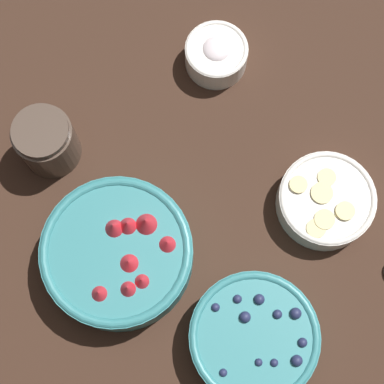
{
  "coord_description": "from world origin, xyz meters",
  "views": [
    {
      "loc": [
        0.01,
        -0.26,
        0.93
      ],
      "look_at": [
        -0.0,
        -0.01,
        0.04
      ],
      "focal_mm": 60.0,
      "sensor_mm": 36.0,
      "label": 1
    }
  ],
  "objects_px": {
    "bowl_blueberries": "(254,338)",
    "bowl_cream": "(216,54)",
    "bowl_strawberries": "(118,253)",
    "jar_chocolate": "(47,142)",
    "bowl_bananas": "(326,201)"
  },
  "relations": [
    {
      "from": "bowl_blueberries",
      "to": "bowl_cream",
      "type": "bearing_deg",
      "value": 97.75
    },
    {
      "from": "bowl_strawberries",
      "to": "jar_chocolate",
      "type": "relative_size",
      "value": 2.32
    },
    {
      "from": "bowl_strawberries",
      "to": "jar_chocolate",
      "type": "distance_m",
      "value": 0.2
    },
    {
      "from": "bowl_strawberries",
      "to": "bowl_blueberries",
      "type": "height_order",
      "value": "bowl_strawberries"
    },
    {
      "from": "bowl_blueberries",
      "to": "jar_chocolate",
      "type": "relative_size",
      "value": 1.94
    },
    {
      "from": "bowl_bananas",
      "to": "bowl_cream",
      "type": "xyz_separation_m",
      "value": [
        -0.16,
        0.23,
        0.0
      ]
    },
    {
      "from": "bowl_cream",
      "to": "jar_chocolate",
      "type": "height_order",
      "value": "jar_chocolate"
    },
    {
      "from": "bowl_bananas",
      "to": "bowl_cream",
      "type": "relative_size",
      "value": 1.45
    },
    {
      "from": "bowl_strawberries",
      "to": "bowl_cream",
      "type": "distance_m",
      "value": 0.35
    },
    {
      "from": "bowl_strawberries",
      "to": "bowl_bananas",
      "type": "bearing_deg",
      "value": 16.66
    },
    {
      "from": "bowl_strawberries",
      "to": "bowl_blueberries",
      "type": "relative_size",
      "value": 1.19
    },
    {
      "from": "bowl_blueberries",
      "to": "bowl_cream",
      "type": "relative_size",
      "value": 1.82
    },
    {
      "from": "bowl_bananas",
      "to": "jar_chocolate",
      "type": "xyz_separation_m",
      "value": [
        -0.41,
        0.07,
        0.02
      ]
    },
    {
      "from": "bowl_strawberries",
      "to": "bowl_blueberries",
      "type": "bearing_deg",
      "value": -29.89
    },
    {
      "from": "bowl_strawberries",
      "to": "bowl_cream",
      "type": "bearing_deg",
      "value": 67.48
    }
  ]
}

